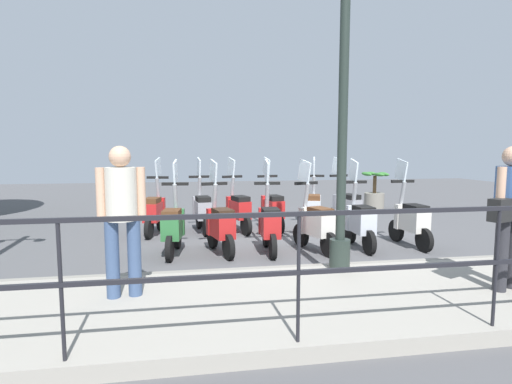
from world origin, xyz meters
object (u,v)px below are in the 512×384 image
at_px(scooter_far_3, 238,209).
at_px(scooter_near_4, 220,225).
at_px(scooter_near_5, 173,225).
at_px(scooter_far_4, 202,209).
at_px(scooter_far_0, 346,206).
at_px(scooter_far_2, 272,208).
at_px(potted_palm, 374,193).
at_px(scooter_far_5, 155,211).
at_px(scooter_near_2, 315,223).
at_px(scooter_near_3, 269,224).
at_px(scooter_near_1, 360,221).
at_px(scooter_far_1, 314,207).
at_px(lamp_post_near, 343,132).
at_px(scooter_near_0, 410,219).
at_px(pedestrian_distant, 122,210).
at_px(pedestrian_with_bag, 509,207).

bearing_deg(scooter_far_3, scooter_near_4, 146.53).
relative_size(scooter_near_5, scooter_far_4, 1.00).
bearing_deg(scooter_far_0, scooter_near_4, 104.70).
bearing_deg(scooter_far_2, potted_palm, -63.38).
xyz_separation_m(scooter_far_0, scooter_far_5, (0.05, 4.00, 0.00)).
xyz_separation_m(scooter_near_2, scooter_near_3, (0.06, 0.76, 0.00)).
bearing_deg(scooter_near_2, scooter_near_3, 68.70).
distance_m(scooter_far_0, scooter_far_2, 1.61).
bearing_deg(scooter_near_3, potted_palm, -38.97).
bearing_deg(scooter_near_2, scooter_near_1, -102.27).
relative_size(scooter_far_0, scooter_far_2, 1.00).
distance_m(scooter_far_0, scooter_far_1, 0.71).
bearing_deg(scooter_far_0, lamp_post_near, 141.37).
distance_m(lamp_post_near, scooter_near_0, 2.85).
bearing_deg(scooter_far_2, scooter_far_5, 80.75).
bearing_deg(scooter_near_4, scooter_near_5, 71.47).
xyz_separation_m(potted_palm, scooter_near_3, (-4.35, 3.96, 0.04)).
distance_m(scooter_near_1, scooter_near_5, 3.14).
relative_size(scooter_far_3, scooter_far_4, 1.00).
xyz_separation_m(scooter_near_1, scooter_far_1, (1.71, 0.28, 0.00)).
relative_size(scooter_far_2, scooter_far_4, 1.00).
height_order(scooter_near_5, scooter_far_4, same).
bearing_deg(scooter_far_0, scooter_far_3, 73.37).
relative_size(scooter_far_0, scooter_far_4, 1.00).
bearing_deg(potted_palm, scooter_near_5, 127.45).
height_order(scooter_near_3, scooter_far_4, same).
height_order(scooter_near_0, scooter_far_4, same).
height_order(lamp_post_near, scooter_near_5, lamp_post_near).
bearing_deg(scooter_far_2, scooter_near_4, 134.76).
xyz_separation_m(scooter_near_2, scooter_near_4, (0.13, 1.57, 0.00)).
bearing_deg(pedestrian_distant, potted_palm, 129.18).
distance_m(lamp_post_near, scooter_near_2, 2.08).
relative_size(pedestrian_with_bag, scooter_near_0, 1.03).
bearing_deg(scooter_near_2, scooter_far_4, 26.79).
xyz_separation_m(pedestrian_with_bag, scooter_far_4, (4.38, 3.20, -0.60)).
bearing_deg(scooter_near_1, scooter_far_0, -13.29).
height_order(potted_palm, scooter_near_3, scooter_near_3).
height_order(scooter_far_2, scooter_far_5, same).
bearing_deg(scooter_near_0, scooter_far_3, 54.94).
bearing_deg(pedestrian_distant, scooter_near_5, 160.94).
height_order(scooter_near_1, scooter_near_4, same).
xyz_separation_m(pedestrian_distant, scooter_far_5, (3.82, 0.00, -0.60)).
bearing_deg(scooter_near_3, scooter_near_2, -91.07).
bearing_deg(scooter_far_3, scooter_far_4, 67.18).
bearing_deg(scooter_near_5, scooter_far_5, 21.54).
xyz_separation_m(pedestrian_with_bag, scooter_near_4, (2.62, 2.96, -0.60)).
distance_m(potted_palm, scooter_near_3, 5.89).
height_order(scooter_near_3, scooter_far_1, same).
relative_size(pedestrian_with_bag, scooter_far_2, 1.03).
distance_m(scooter_near_3, scooter_far_4, 2.10).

